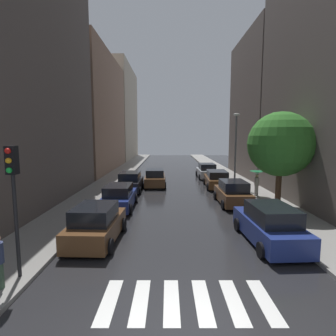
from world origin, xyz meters
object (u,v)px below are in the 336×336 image
(car_midroad, at_px, (155,178))
(street_tree_right, at_px, (281,144))
(parked_car_right_nearest, at_px, (270,225))
(parked_car_left_third, at_px, (131,182))
(parked_car_right_fourth, at_px, (207,171))
(traffic_light_left_corner, at_px, (14,183))
(pedestrian_foreground, at_px, (257,177))
(lamp_post_right, at_px, (236,145))
(parked_car_left_nearest, at_px, (97,224))
(parked_car_right_second, at_px, (233,193))
(parked_car_left_second, at_px, (119,197))
(parked_car_right_third, at_px, (217,179))

(car_midroad, xyz_separation_m, street_tree_right, (8.32, -8.36, 3.47))
(parked_car_right_nearest, bearing_deg, parked_car_left_third, 31.72)
(parked_car_right_fourth, height_order, traffic_light_left_corner, traffic_light_left_corner)
(street_tree_right, bearing_deg, parked_car_left_third, 149.83)
(pedestrian_foreground, distance_m, lamp_post_right, 4.51)
(parked_car_left_third, bearing_deg, parked_car_left_nearest, -179.53)
(parked_car_right_second, bearing_deg, parked_car_left_second, 97.15)
(parked_car_right_nearest, relative_size, street_tree_right, 0.76)
(parked_car_right_third, distance_m, car_midroad, 5.82)
(parked_car_left_third, distance_m, pedestrian_foreground, 10.47)
(car_midroad, bearing_deg, parked_car_right_nearest, -159.16)
(parked_car_right_nearest, relative_size, pedestrian_foreground, 2.43)
(parked_car_left_second, xyz_separation_m, parked_car_right_fourth, (7.63, 12.78, 0.03))
(car_midroad, distance_m, pedestrian_foreground, 9.49)
(pedestrian_foreground, distance_m, traffic_light_left_corner, 16.85)
(street_tree_right, distance_m, lamp_post_right, 7.32)
(parked_car_left_nearest, height_order, traffic_light_left_corner, traffic_light_left_corner)
(lamp_post_right, bearing_deg, pedestrian_foreground, -78.55)
(parked_car_left_nearest, distance_m, lamp_post_right, 15.85)
(parked_car_left_third, xyz_separation_m, parked_car_right_fourth, (7.68, 7.17, -0.00))
(lamp_post_right, bearing_deg, parked_car_left_third, -172.42)
(parked_car_right_nearest, distance_m, lamp_post_right, 13.06)
(car_midroad, bearing_deg, parked_car_left_second, 164.02)
(parked_car_right_nearest, xyz_separation_m, lamp_post_right, (1.58, 12.57, 3.17))
(parked_car_right_nearest, bearing_deg, pedestrian_foreground, -17.68)
(parked_car_left_nearest, height_order, car_midroad, parked_car_left_nearest)
(parked_car_left_nearest, xyz_separation_m, parked_car_left_second, (0.01, 5.54, -0.04))
(parked_car_left_second, bearing_deg, car_midroad, -14.14)
(pedestrian_foreground, height_order, traffic_light_left_corner, traffic_light_left_corner)
(parked_car_right_nearest, height_order, lamp_post_right, lamp_post_right)
(street_tree_right, xyz_separation_m, traffic_light_left_corner, (-11.97, -8.45, -0.94))
(car_midroad, relative_size, pedestrian_foreground, 2.31)
(parked_car_left_second, xyz_separation_m, street_tree_right, (10.29, -0.39, 3.48))
(traffic_light_left_corner, height_order, lamp_post_right, lamp_post_right)
(traffic_light_left_corner, bearing_deg, pedestrian_foreground, 45.47)
(parked_car_right_third, height_order, street_tree_right, street_tree_right)
(parked_car_left_third, relative_size, parked_car_right_third, 0.93)
(parked_car_right_fourth, relative_size, lamp_post_right, 0.63)
(parked_car_right_fourth, relative_size, pedestrian_foreground, 2.16)
(parked_car_right_nearest, bearing_deg, lamp_post_right, -9.98)
(parked_car_right_nearest, xyz_separation_m, car_midroad, (-5.77, 13.67, -0.05))
(parked_car_right_fourth, xyz_separation_m, car_midroad, (-5.66, -4.82, -0.01))
(parked_car_right_nearest, bearing_deg, parked_car_left_nearest, 85.97)
(parked_car_right_second, bearing_deg, parked_car_left_third, 59.06)
(parked_car_left_second, height_order, parked_car_left_third, parked_car_left_third)
(parked_car_left_second, relative_size, lamp_post_right, 0.66)
(parked_car_left_nearest, relative_size, street_tree_right, 0.68)
(pedestrian_foreground, distance_m, street_tree_right, 4.39)
(parked_car_left_nearest, relative_size, parked_car_left_second, 0.95)
(lamp_post_right, bearing_deg, parked_car_left_nearest, -126.97)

